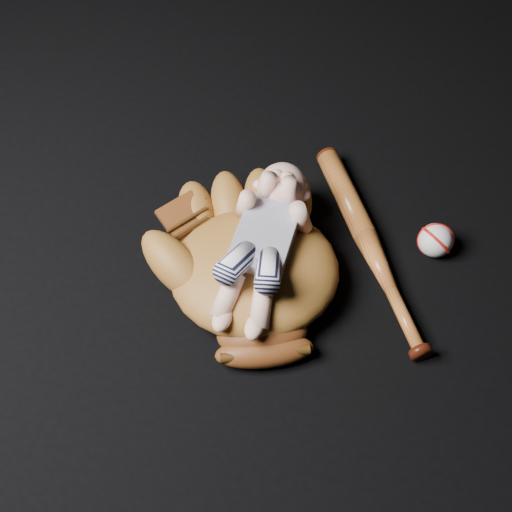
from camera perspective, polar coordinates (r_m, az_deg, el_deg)
name	(u,v)px	position (r m, az deg, el deg)	size (l,w,h in m)	color
baseball_glove	(254,266)	(1.24, -0.12, -0.83)	(0.37, 0.42, 0.13)	brown
newborn_baby	(261,246)	(1.21, 0.37, 0.79)	(0.16, 0.34, 0.14)	#E6A994
baseball_bat	(371,247)	(1.34, 9.15, 0.71)	(0.04, 0.48, 0.04)	#A55320
baseball	(436,240)	(1.36, 14.17, 1.22)	(0.06, 0.06, 0.06)	silver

